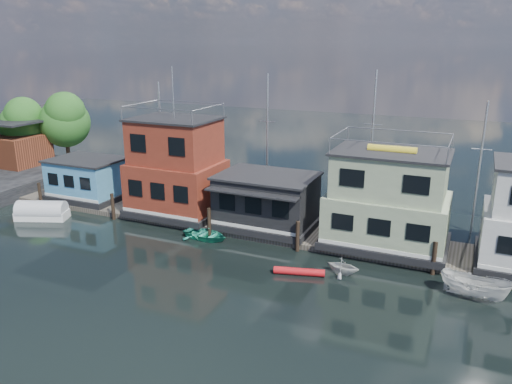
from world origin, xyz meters
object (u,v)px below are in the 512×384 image
at_px(houseboat_blue, 88,179).
at_px(red_kayak, 299,272).
at_px(houseboat_red, 177,169).
at_px(motorboat, 475,287).
at_px(houseboat_green, 388,201).
at_px(tarp_runabout, 42,212).
at_px(dinghy_teal, 206,234).
at_px(houseboat_dark, 267,201).
at_px(dinghy_white, 343,266).

distance_m(houseboat_blue, red_kayak, 23.32).
height_order(houseboat_red, motorboat, houseboat_red).
bearing_deg(houseboat_green, motorboat, -40.51).
xyz_separation_m(houseboat_red, motorboat, (22.95, -5.08, -3.35)).
height_order(tarp_runabout, red_kayak, tarp_runabout).
bearing_deg(houseboat_red, houseboat_green, 0.00).
xyz_separation_m(dinghy_teal, motorboat, (18.39, -1.61, 0.38)).
bearing_deg(houseboat_blue, houseboat_red, 0.00).
distance_m(houseboat_blue, houseboat_green, 26.53).
bearing_deg(houseboat_dark, houseboat_green, 0.12).
bearing_deg(red_kayak, houseboat_blue, 149.53).
bearing_deg(dinghy_white, houseboat_red, 77.90).
relative_size(houseboat_green, motorboat, 2.17).
height_order(houseboat_red, dinghy_white, houseboat_red).
relative_size(houseboat_red, tarp_runabout, 2.69).
relative_size(tarp_runabout, dinghy_teal, 1.25).
bearing_deg(houseboat_blue, red_kayak, -15.74).
bearing_deg(red_kayak, dinghy_white, 12.29).
xyz_separation_m(houseboat_green, red_kayak, (-4.13, -6.30, -3.32)).
height_order(houseboat_green, dinghy_white, houseboat_green).
bearing_deg(houseboat_dark, dinghy_teal, -134.86).
bearing_deg(motorboat, houseboat_red, 88.73).
bearing_deg(houseboat_dark, houseboat_blue, 179.94).
bearing_deg(houseboat_red, houseboat_blue, -180.00).
xyz_separation_m(dinghy_white, red_kayak, (-2.44, -1.25, -0.32)).
relative_size(dinghy_white, red_kayak, 0.66).
bearing_deg(motorboat, houseboat_green, 60.70).
bearing_deg(houseboat_green, dinghy_white, -108.48).
height_order(houseboat_blue, motorboat, houseboat_blue).
bearing_deg(dinghy_teal, red_kayak, -102.72).
relative_size(houseboat_blue, houseboat_dark, 0.86).
distance_m(houseboat_dark, red_kayak, 8.24).
height_order(houseboat_dark, dinghy_teal, houseboat_dark).
bearing_deg(dinghy_teal, motorboat, -88.90).
xyz_separation_m(tarp_runabout, red_kayak, (22.80, -1.17, -0.39)).
relative_size(houseboat_blue, red_kayak, 2.01).
relative_size(houseboat_dark, dinghy_teal, 2.10).
xyz_separation_m(houseboat_dark, dinghy_white, (7.31, -5.04, -1.86)).
xyz_separation_m(houseboat_dark, houseboat_green, (9.00, 0.02, 1.13)).
xyz_separation_m(dinghy_teal, red_kayak, (8.30, -2.83, -0.13)).
xyz_separation_m(houseboat_dark, tarp_runabout, (-17.93, -5.11, -1.80)).
bearing_deg(houseboat_green, houseboat_red, -180.00).
relative_size(houseboat_green, dinghy_white, 3.98).
bearing_deg(motorboat, tarp_runabout, 101.30).
relative_size(houseboat_blue, dinghy_white, 3.03).
distance_m(dinghy_white, motorboat, 7.64).
xyz_separation_m(tarp_runabout, dinghy_white, (25.24, 0.08, -0.06)).
distance_m(dinghy_white, dinghy_teal, 10.87).
distance_m(houseboat_blue, motorboat, 32.88).
height_order(houseboat_blue, tarp_runabout, houseboat_blue).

